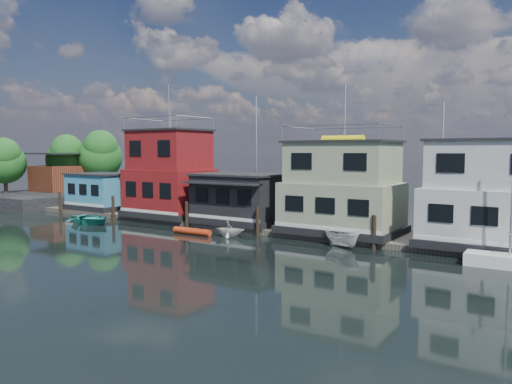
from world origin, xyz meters
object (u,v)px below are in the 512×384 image
Objects in this scene: houseboat_dark at (241,198)px; houseboat_white at (493,196)px; houseboat_red at (170,175)px; houseboat_blue at (102,191)px; motorboat at (342,238)px; day_sailer at (510,260)px; red_kayak at (192,231)px; dinghy_white at (230,229)px; houseboat_green at (342,189)px; dinghy_teal at (91,218)px.

houseboat_white is (19.00, 0.02, 1.12)m from houseboat_dark.
houseboat_red is 1.41× the size of houseboat_white.
houseboat_red reaches higher than houseboat_blue.
day_sailer reaches higher than motorboat.
houseboat_blue is 9.69m from houseboat_red.
houseboat_white is 2.46× the size of red_kayak.
houseboat_red is at bearing 170.74° from day_sailer.
day_sailer is at bearing -105.58° from dinghy_white.
day_sailer is (20.49, -3.75, -2.00)m from houseboat_dark.
houseboat_red is at bearing 143.50° from red_kayak.
houseboat_red is 17.01m from houseboat_green.
day_sailer is at bearing -5.67° from houseboat_blue.
day_sailer is at bearing -7.55° from houseboat_red.
houseboat_green is 1.00× the size of houseboat_white.
houseboat_blue is 20.02m from dinghy_white.
dinghy_teal reaches higher than red_kayak.
houseboat_white reaches higher than motorboat.
houseboat_white is 5.12m from day_sailer.
houseboat_green is 1.19× the size of day_sailer.
dinghy_teal is at bearing -46.13° from houseboat_blue.
houseboat_red is at bearing 106.79° from motorboat.
houseboat_white is 1.91× the size of dinghy_teal.
dinghy_teal is (-4.10, -5.62, -3.65)m from houseboat_red.
houseboat_dark is 0.88× the size of houseboat_green.
houseboat_blue is 17.42m from red_kayak.
day_sailer is 3.17× the size of dinghy_white.
dinghy_teal is at bearing -178.47° from day_sailer.
houseboat_green reaches higher than day_sailer.
dinghy_white is (2.94, 0.80, 0.34)m from red_kayak.
houseboat_dark reaches higher than houseboat_blue.
houseboat_green is 11.65m from red_kayak.
houseboat_red is 19.21m from motorboat.
day_sailer is at bearing -82.24° from dinghy_teal.
houseboat_dark is 0.88× the size of houseboat_white.
day_sailer reaches higher than red_kayak.
motorboat is at bearing -157.95° from houseboat_white.
houseboat_green is at bearing 26.31° from red_kayak.
houseboat_green is at bearing 0.00° from houseboat_red.
houseboat_blue is 7.99m from dinghy_teal.
houseboat_red is 2.69× the size of dinghy_teal.
motorboat is (10.58, -3.39, -1.80)m from houseboat_dark.
houseboat_dark is at bearing -179.94° from houseboat_white.
houseboat_green is (9.00, 0.02, 1.13)m from houseboat_dark.
houseboat_white is at bearing 13.55° from red_kayak.
dinghy_teal is (-11.14, -0.54, 0.21)m from red_kayak.
motorboat is at bearing 176.18° from day_sailer.
houseboat_red reaches higher than houseboat_white.
dinghy_teal is (-22.68, -2.21, -0.16)m from motorboat.
dinghy_white is (-7.01, -4.28, -2.96)m from houseboat_green.
houseboat_blue is at bearing 60.48° from dinghy_white.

